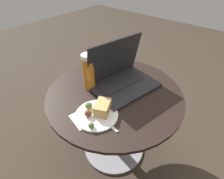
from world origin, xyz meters
The scene contains 7 objects.
ground_plane centered at (0.00, 0.00, 0.00)m, with size 6.00×6.00×0.00m, color #382D23.
table centered at (0.00, 0.00, 0.38)m, with size 0.73×0.73×0.51m.
napkin centered at (-0.21, -0.02, 0.51)m, with size 0.18×0.14×0.00m.
laptop centered at (0.07, 0.01, 0.56)m, with size 0.39×0.31×0.26m.
beer_glass centered at (-0.06, 0.13, 0.61)m, with size 0.06×0.06×0.20m.
snack_plate centered at (-0.18, -0.05, 0.53)m, with size 0.20×0.20×0.06m.
fork centered at (-0.19, -0.07, 0.51)m, with size 0.04×0.18×0.00m.
Camera 1 is at (-0.57, -0.46, 1.11)m, focal length 28.00 mm.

